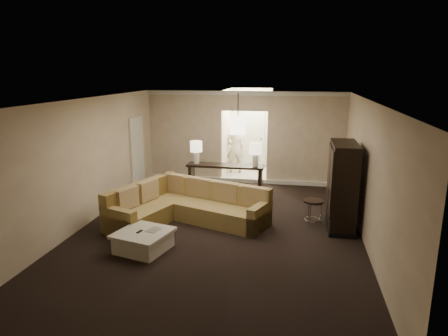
% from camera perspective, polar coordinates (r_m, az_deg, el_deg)
% --- Properties ---
extents(ground, '(8.00, 8.00, 0.00)m').
position_cam_1_polar(ground, '(8.76, -0.78, -8.94)').
color(ground, black).
rests_on(ground, ground).
extents(wall_back, '(6.00, 0.04, 2.80)m').
position_cam_1_polar(wall_back, '(12.19, 2.89, 4.37)').
color(wall_back, beige).
rests_on(wall_back, ground).
extents(wall_front, '(6.00, 0.04, 2.80)m').
position_cam_1_polar(wall_front, '(4.67, -10.68, -11.50)').
color(wall_front, beige).
rests_on(wall_front, ground).
extents(wall_left, '(0.04, 8.00, 2.80)m').
position_cam_1_polar(wall_left, '(9.37, -19.11, 0.79)').
color(wall_left, beige).
rests_on(wall_left, ground).
extents(wall_right, '(0.04, 8.00, 2.80)m').
position_cam_1_polar(wall_right, '(8.29, 19.99, -0.90)').
color(wall_right, beige).
rests_on(wall_right, ground).
extents(ceiling, '(6.00, 8.00, 0.02)m').
position_cam_1_polar(ceiling, '(8.10, -0.84, 9.66)').
color(ceiling, white).
rests_on(ceiling, wall_back).
extents(crown_molding, '(6.00, 0.10, 0.12)m').
position_cam_1_polar(crown_molding, '(12.00, 2.94, 10.61)').
color(crown_molding, silver).
rests_on(crown_molding, wall_back).
extents(baseboard, '(6.00, 0.10, 0.12)m').
position_cam_1_polar(baseboard, '(12.43, 2.79, -1.77)').
color(baseboard, silver).
rests_on(baseboard, ground).
extents(side_door, '(0.05, 0.90, 2.10)m').
position_cam_1_polar(side_door, '(11.88, -12.28, 2.11)').
color(side_door, silver).
rests_on(side_door, ground).
extents(foyer, '(1.44, 2.02, 2.80)m').
position_cam_1_polar(foyer, '(13.52, 3.65, 4.85)').
color(foyer, silver).
rests_on(foyer, ground).
extents(sectional_sofa, '(3.56, 2.53, 0.89)m').
position_cam_1_polar(sectional_sofa, '(9.21, -5.60, -5.50)').
color(sectional_sofa, brown).
rests_on(sectional_sofa, ground).
extents(coffee_table, '(1.16, 1.16, 0.40)m').
position_cam_1_polar(coffee_table, '(7.95, -11.43, -10.11)').
color(coffee_table, silver).
rests_on(coffee_table, ground).
extents(console_table, '(2.16, 0.51, 0.83)m').
position_cam_1_polar(console_table, '(11.18, 0.20, -1.21)').
color(console_table, black).
rests_on(console_table, ground).
extents(armoire, '(0.56, 1.32, 1.89)m').
position_cam_1_polar(armoire, '(9.03, 16.48, -2.71)').
color(armoire, black).
rests_on(armoire, ground).
extents(drink_table, '(0.45, 0.45, 0.56)m').
position_cam_1_polar(drink_table, '(9.21, 12.64, -5.45)').
color(drink_table, black).
rests_on(drink_table, ground).
extents(table_lamp_left, '(0.33, 0.33, 0.64)m').
position_cam_1_polar(table_lamp_left, '(11.19, -3.99, 2.77)').
color(table_lamp_left, silver).
rests_on(table_lamp_left, console_table).
extents(table_lamp_right, '(0.33, 0.33, 0.64)m').
position_cam_1_polar(table_lamp_right, '(10.88, 4.52, 2.45)').
color(table_lamp_right, silver).
rests_on(table_lamp_right, console_table).
extents(pendant_light, '(0.38, 0.38, 1.09)m').
position_cam_1_polar(pendant_light, '(10.84, 2.00, 6.16)').
color(pendant_light, black).
rests_on(pendant_light, ceiling).
extents(person, '(0.76, 0.61, 1.83)m').
position_cam_1_polar(person, '(13.46, 1.63, 3.17)').
color(person, beige).
rests_on(person, ground).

